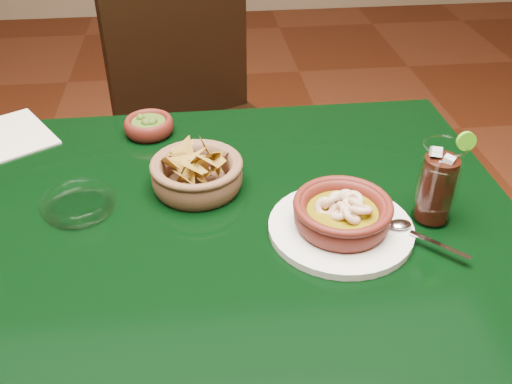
{
  "coord_description": "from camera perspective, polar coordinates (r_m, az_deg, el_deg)",
  "views": [
    {
      "loc": [
        0.05,
        -0.78,
        1.34
      ],
      "look_at": [
        0.14,
        -0.02,
        0.81
      ],
      "focal_mm": 40.0,
      "sensor_mm": 36.0,
      "label": 1
    }
  ],
  "objects": [
    {
      "name": "dining_chair",
      "position": [
        1.69,
        -5.3,
        6.61
      ],
      "size": [
        0.61,
        0.61,
        0.99
      ],
      "color": "black",
      "rests_on": "ground"
    },
    {
      "name": "chip_basket",
      "position": [
        1.04,
        -5.93,
        1.84
      ],
      "size": [
        0.2,
        0.2,
        0.12
      ],
      "color": "brown",
      "rests_on": "dining_table"
    },
    {
      "name": "paper_menu",
      "position": [
        1.32,
        -23.38,
        5.23
      ],
      "size": [
        0.23,
        0.24,
        0.0
      ],
      "color": "beige",
      "rests_on": "dining_table"
    },
    {
      "name": "cola_drink",
      "position": [
        0.98,
        17.71,
        0.81
      ],
      "size": [
        0.14,
        0.14,
        0.16
      ],
      "color": "white",
      "rests_on": "dining_table"
    },
    {
      "name": "shrimp_plate",
      "position": [
        0.94,
        8.61,
        -2.46
      ],
      "size": [
        0.3,
        0.24,
        0.08
      ],
      "color": "silver",
      "rests_on": "dining_table"
    },
    {
      "name": "dining_table",
      "position": [
        1.04,
        -7.85,
        -7.04
      ],
      "size": [
        1.2,
        0.8,
        0.75
      ],
      "color": "black",
      "rests_on": "ground"
    },
    {
      "name": "glass_ashtray",
      "position": [
        1.03,
        -17.34,
        -1.09
      ],
      "size": [
        0.14,
        0.14,
        0.03
      ],
      "color": "white",
      "rests_on": "dining_table"
    },
    {
      "name": "guacamole_ramekin",
      "position": [
        1.23,
        -10.67,
        6.54
      ],
      "size": [
        0.12,
        0.12,
        0.04
      ],
      "color": "#48140F",
      "rests_on": "dining_table"
    }
  ]
}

